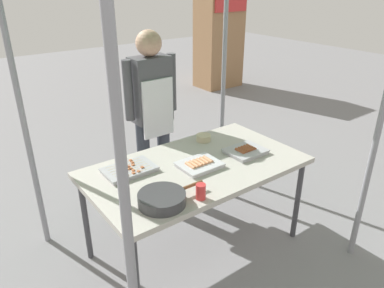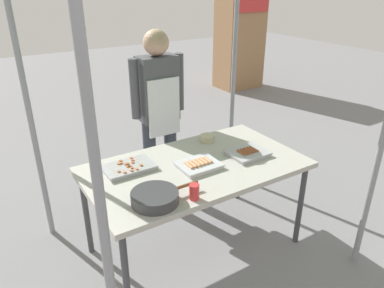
{
  "view_description": "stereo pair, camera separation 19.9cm",
  "coord_description": "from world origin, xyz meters",
  "px_view_note": "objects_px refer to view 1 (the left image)",
  "views": [
    {
      "loc": [
        -1.44,
        -1.89,
        2.02
      ],
      "look_at": [
        0.0,
        0.05,
        0.9
      ],
      "focal_mm": 34.32,
      "sensor_mm": 36.0,
      "label": 1
    },
    {
      "loc": [
        -1.28,
        -2.0,
        2.02
      ],
      "look_at": [
        0.0,
        0.05,
        0.9
      ],
      "focal_mm": 34.32,
      "sensor_mm": 36.0,
      "label": 2
    }
  ],
  "objects_px": {
    "vendor_woman": "(152,106)",
    "neighbor_stall_left": "(219,34)",
    "drink_cup_near_edge": "(201,192)",
    "tray_pork_links": "(199,164)",
    "tray_grilled_sausages": "(246,151)",
    "condiment_bowl": "(204,138)",
    "cooking_wok": "(162,198)",
    "tray_meat_skewers": "(129,170)",
    "stall_table": "(196,171)"
  },
  "relations": [
    {
      "from": "tray_meat_skewers",
      "to": "tray_pork_links",
      "type": "relative_size",
      "value": 1.22
    },
    {
      "from": "stall_table",
      "to": "tray_grilled_sausages",
      "type": "xyz_separation_m",
      "value": [
        0.43,
        -0.08,
        0.07
      ]
    },
    {
      "from": "stall_table",
      "to": "neighbor_stall_left",
      "type": "distance_m",
      "value": 4.83
    },
    {
      "from": "tray_meat_skewers",
      "to": "drink_cup_near_edge",
      "type": "relative_size",
      "value": 3.55
    },
    {
      "from": "tray_meat_skewers",
      "to": "drink_cup_near_edge",
      "type": "distance_m",
      "value": 0.6
    },
    {
      "from": "condiment_bowl",
      "to": "cooking_wok",
      "type": "bearing_deg",
      "value": -143.12
    },
    {
      "from": "tray_meat_skewers",
      "to": "drink_cup_near_edge",
      "type": "xyz_separation_m",
      "value": [
        0.2,
        -0.57,
        0.03
      ]
    },
    {
      "from": "tray_grilled_sausages",
      "to": "tray_meat_skewers",
      "type": "bearing_deg",
      "value": 162.55
    },
    {
      "from": "tray_grilled_sausages",
      "to": "neighbor_stall_left",
      "type": "relative_size",
      "value": 0.15
    },
    {
      "from": "tray_pork_links",
      "to": "vendor_woman",
      "type": "xyz_separation_m",
      "value": [
        0.13,
        0.86,
        0.19
      ]
    },
    {
      "from": "stall_table",
      "to": "tray_pork_links",
      "type": "xyz_separation_m",
      "value": [
        -0.0,
        -0.04,
        0.07
      ]
    },
    {
      "from": "stall_table",
      "to": "neighbor_stall_left",
      "type": "bearing_deg",
      "value": 47.62
    },
    {
      "from": "cooking_wok",
      "to": "drink_cup_near_edge",
      "type": "distance_m",
      "value": 0.24
    },
    {
      "from": "tray_grilled_sausages",
      "to": "condiment_bowl",
      "type": "height_order",
      "value": "condiment_bowl"
    },
    {
      "from": "tray_grilled_sausages",
      "to": "drink_cup_near_edge",
      "type": "distance_m",
      "value": 0.74
    },
    {
      "from": "tray_pork_links",
      "to": "vendor_woman",
      "type": "bearing_deg",
      "value": 81.55
    },
    {
      "from": "tray_grilled_sausages",
      "to": "condiment_bowl",
      "type": "xyz_separation_m",
      "value": [
        -0.12,
        0.38,
        0.01
      ]
    },
    {
      "from": "tray_meat_skewers",
      "to": "cooking_wok",
      "type": "height_order",
      "value": "cooking_wok"
    },
    {
      "from": "stall_table",
      "to": "vendor_woman",
      "type": "relative_size",
      "value": 0.99
    },
    {
      "from": "neighbor_stall_left",
      "to": "tray_meat_skewers",
      "type": "bearing_deg",
      "value": -137.68
    },
    {
      "from": "tray_pork_links",
      "to": "condiment_bowl",
      "type": "height_order",
      "value": "condiment_bowl"
    },
    {
      "from": "neighbor_stall_left",
      "to": "tray_grilled_sausages",
      "type": "bearing_deg",
      "value": -127.81
    },
    {
      "from": "tray_meat_skewers",
      "to": "cooking_wok",
      "type": "distance_m",
      "value": 0.48
    },
    {
      "from": "tray_meat_skewers",
      "to": "tray_pork_links",
      "type": "distance_m",
      "value": 0.5
    },
    {
      "from": "cooking_wok",
      "to": "drink_cup_near_edge",
      "type": "relative_size",
      "value": 4.49
    },
    {
      "from": "tray_pork_links",
      "to": "vendor_woman",
      "type": "distance_m",
      "value": 0.89
    },
    {
      "from": "tray_meat_skewers",
      "to": "cooking_wok",
      "type": "relative_size",
      "value": 0.79
    },
    {
      "from": "stall_table",
      "to": "tray_meat_skewers",
      "type": "bearing_deg",
      "value": 155.91
    },
    {
      "from": "tray_meat_skewers",
      "to": "neighbor_stall_left",
      "type": "relative_size",
      "value": 0.18
    },
    {
      "from": "tray_pork_links",
      "to": "drink_cup_near_edge",
      "type": "relative_size",
      "value": 2.92
    },
    {
      "from": "tray_pork_links",
      "to": "stall_table",
      "type": "bearing_deg",
      "value": 88.83
    },
    {
      "from": "drink_cup_near_edge",
      "to": "tray_meat_skewers",
      "type": "bearing_deg",
      "value": 108.96
    },
    {
      "from": "stall_table",
      "to": "cooking_wok",
      "type": "distance_m",
      "value": 0.56
    },
    {
      "from": "tray_grilled_sausages",
      "to": "tray_meat_skewers",
      "type": "height_order",
      "value": "tray_grilled_sausages"
    },
    {
      "from": "condiment_bowl",
      "to": "neighbor_stall_left",
      "type": "height_order",
      "value": "neighbor_stall_left"
    },
    {
      "from": "tray_grilled_sausages",
      "to": "tray_pork_links",
      "type": "height_order",
      "value": "tray_pork_links"
    },
    {
      "from": "tray_meat_skewers",
      "to": "condiment_bowl",
      "type": "bearing_deg",
      "value": 8.17
    },
    {
      "from": "stall_table",
      "to": "condiment_bowl",
      "type": "height_order",
      "value": "condiment_bowl"
    },
    {
      "from": "tray_pork_links",
      "to": "cooking_wok",
      "type": "distance_m",
      "value": 0.53
    },
    {
      "from": "condiment_bowl",
      "to": "vendor_woman",
      "type": "bearing_deg",
      "value": 109.67
    },
    {
      "from": "cooking_wok",
      "to": "neighbor_stall_left",
      "type": "relative_size",
      "value": 0.23
    },
    {
      "from": "tray_grilled_sausages",
      "to": "drink_cup_near_edge",
      "type": "xyz_separation_m",
      "value": [
        -0.67,
        -0.3,
        0.03
      ]
    },
    {
      "from": "vendor_woman",
      "to": "neighbor_stall_left",
      "type": "xyz_separation_m",
      "value": [
        3.12,
        2.74,
        0.05
      ]
    },
    {
      "from": "tray_meat_skewers",
      "to": "tray_pork_links",
      "type": "height_order",
      "value": "tray_pork_links"
    },
    {
      "from": "drink_cup_near_edge",
      "to": "neighbor_stall_left",
      "type": "height_order",
      "value": "neighbor_stall_left"
    },
    {
      "from": "tray_pork_links",
      "to": "condiment_bowl",
      "type": "bearing_deg",
      "value": 47.93
    },
    {
      "from": "tray_grilled_sausages",
      "to": "tray_pork_links",
      "type": "bearing_deg",
      "value": 175.13
    },
    {
      "from": "tray_grilled_sausages",
      "to": "drink_cup_near_edge",
      "type": "bearing_deg",
      "value": -156.23
    },
    {
      "from": "tray_meat_skewers",
      "to": "tray_grilled_sausages",
      "type": "bearing_deg",
      "value": -17.45
    },
    {
      "from": "cooking_wok",
      "to": "vendor_woman",
      "type": "height_order",
      "value": "vendor_woman"
    }
  ]
}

